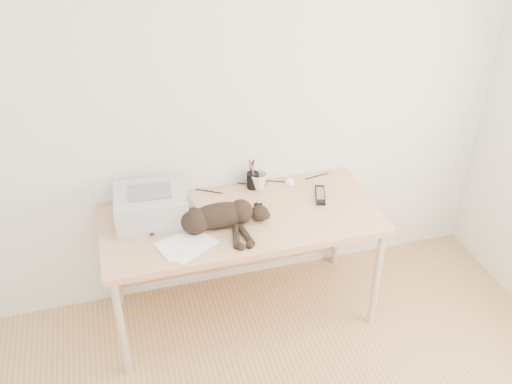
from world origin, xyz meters
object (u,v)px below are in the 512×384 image
object	(u,v)px
mug	(259,181)
pen_cup	(253,180)
desk	(238,227)
printer	(151,205)
cat	(216,218)
mouse	(290,181)

from	to	relation	value
mug	pen_cup	size ratio (longest dim) A/B	0.57
desk	printer	xyz separation A→B (m)	(-0.49, 0.04, 0.22)
cat	pen_cup	xyz separation A→B (m)	(0.31, 0.35, -0.01)
printer	pen_cup	bearing A→B (deg)	14.55
cat	pen_cup	world-z (taller)	pen_cup
mug	printer	bearing A→B (deg)	-167.07
desk	mouse	size ratio (longest dim) A/B	15.90
pen_cup	mouse	bearing A→B (deg)	-2.41
printer	cat	size ratio (longest dim) A/B	0.62
desk	cat	xyz separation A→B (m)	(-0.16, -0.15, 0.20)
cat	desk	bearing A→B (deg)	42.82
desk	cat	bearing A→B (deg)	-137.36
cat	pen_cup	size ratio (longest dim) A/B	3.51
mug	desk	bearing A→B (deg)	-133.14
cat	mouse	world-z (taller)	cat
desk	mouse	world-z (taller)	mouse
cat	mug	distance (m)	0.48
mug	pen_cup	world-z (taller)	pen_cup
desk	printer	distance (m)	0.54
mug	pen_cup	bearing A→B (deg)	160.37
cat	mouse	size ratio (longest dim) A/B	6.69
desk	mouse	xyz separation A→B (m)	(0.38, 0.19, 0.15)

